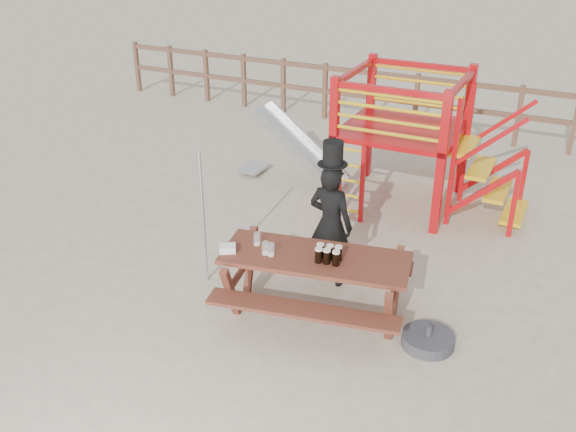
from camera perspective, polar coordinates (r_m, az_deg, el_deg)
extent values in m
plane|color=beige|center=(7.53, -0.10, -8.92)|extent=(60.00, 60.00, 0.00)
cube|color=brown|center=(13.20, 13.61, 11.56)|extent=(15.00, 0.06, 0.10)
cube|color=brown|center=(13.33, 13.38, 9.48)|extent=(15.00, 0.06, 0.10)
cube|color=brown|center=(16.56, -13.26, 12.78)|extent=(0.09, 0.09, 1.20)
cube|color=brown|center=(15.97, -10.37, 12.55)|extent=(0.09, 0.09, 1.20)
cube|color=brown|center=(15.41, -7.26, 12.26)|extent=(0.09, 0.09, 1.20)
cube|color=brown|center=(14.91, -3.95, 11.91)|extent=(0.09, 0.09, 1.20)
cube|color=brown|center=(14.45, -0.43, 11.50)|extent=(0.09, 0.09, 1.20)
cube|color=brown|center=(14.05, 3.30, 11.02)|extent=(0.09, 0.09, 1.20)
cube|color=brown|center=(13.71, 7.22, 10.46)|extent=(0.09, 0.09, 1.20)
cube|color=brown|center=(13.44, 11.29, 9.82)|extent=(0.09, 0.09, 1.20)
cube|color=brown|center=(13.24, 15.50, 9.11)|extent=(0.09, 0.09, 1.20)
cube|color=brown|center=(13.11, 19.79, 8.34)|extent=(0.09, 0.09, 1.20)
cube|color=brown|center=(13.06, 24.12, 7.50)|extent=(0.09, 0.09, 1.20)
cube|color=#B90C10|center=(9.53, 4.06, 6.14)|extent=(0.12, 0.12, 2.10)
cube|color=#B90C10|center=(9.10, 13.44, 4.45)|extent=(0.12, 0.12, 2.10)
cube|color=#B90C10|center=(10.95, 7.27, 8.75)|extent=(0.12, 0.12, 2.10)
cube|color=#B90C10|center=(10.58, 15.52, 7.34)|extent=(0.12, 0.12, 2.10)
cube|color=#B90C10|center=(9.96, 10.15, 7.62)|extent=(1.72, 1.72, 0.08)
cube|color=#B90C10|center=(8.99, 9.07, 10.98)|extent=(1.60, 0.08, 0.08)
cube|color=#B90C10|center=(10.48, 11.80, 13.00)|extent=(1.60, 0.08, 0.08)
cube|color=#B90C10|center=(9.96, 6.02, 12.71)|extent=(0.08, 1.60, 0.08)
cube|color=#B90C10|center=(9.56, 15.21, 11.33)|extent=(0.08, 1.60, 0.08)
cylinder|color=yellow|center=(9.17, 8.79, 7.25)|extent=(1.50, 0.05, 0.05)
cylinder|color=yellow|center=(10.64, 11.49, 9.76)|extent=(1.50, 0.05, 0.05)
cylinder|color=yellow|center=(9.11, 8.87, 8.32)|extent=(1.50, 0.05, 0.05)
cylinder|color=yellow|center=(10.59, 11.58, 10.69)|extent=(1.50, 0.05, 0.05)
cylinder|color=yellow|center=(9.06, 8.95, 9.40)|extent=(1.50, 0.05, 0.05)
cylinder|color=yellow|center=(10.54, 11.67, 11.63)|extent=(1.50, 0.05, 0.05)
cylinder|color=yellow|center=(9.01, 9.03, 10.49)|extent=(1.50, 0.05, 0.05)
cylinder|color=yellow|center=(10.50, 11.76, 12.58)|extent=(1.50, 0.05, 0.05)
cube|color=#B90C10|center=(9.51, 4.58, 3.16)|extent=(0.06, 0.06, 1.20)
cube|color=#B90C10|center=(9.40, 6.62, 2.76)|extent=(0.06, 0.06, 1.20)
cylinder|color=yellow|center=(9.64, 5.47, 0.51)|extent=(0.36, 0.04, 0.04)
cylinder|color=yellow|center=(9.54, 5.54, 1.81)|extent=(0.36, 0.04, 0.04)
cylinder|color=yellow|center=(9.44, 5.60, 3.13)|extent=(0.36, 0.04, 0.04)
cylinder|color=yellow|center=(9.35, 5.66, 4.48)|extent=(0.36, 0.04, 0.04)
cylinder|color=yellow|center=(9.26, 5.73, 5.85)|extent=(0.36, 0.04, 0.04)
cube|color=yellow|center=(9.80, 15.43, 6.01)|extent=(0.30, 0.90, 0.06)
cube|color=yellow|center=(9.87, 16.81, 4.09)|extent=(0.30, 0.90, 0.06)
cube|color=yellow|center=(9.95, 18.15, 2.19)|extent=(0.30, 0.90, 0.06)
cube|color=yellow|center=(10.05, 19.47, 0.33)|extent=(0.30, 0.90, 0.06)
cube|color=#B90C10|center=(9.51, 16.87, 2.03)|extent=(0.95, 0.08, 0.86)
cube|color=#B90C10|center=(10.33, 17.79, 3.89)|extent=(0.95, 0.08, 0.86)
cube|color=silver|center=(10.70, 1.13, 6.09)|extent=(1.53, 0.55, 1.21)
cube|color=silver|center=(10.46, 0.51, 5.83)|extent=(1.58, 0.04, 1.28)
cube|color=silver|center=(10.92, 1.73, 6.73)|extent=(1.58, 0.04, 1.28)
cube|color=silver|center=(11.27, -3.06, 4.31)|extent=(0.35, 0.55, 0.05)
cube|color=brown|center=(7.11, 2.45, -3.76)|extent=(2.19, 1.15, 0.05)
cube|color=brown|center=(6.81, 1.28, -8.37)|extent=(2.10, 0.67, 0.04)
cube|color=brown|center=(7.75, 3.37, -3.68)|extent=(2.10, 0.67, 0.04)
cube|color=brown|center=(7.54, -4.20, -5.50)|extent=(0.31, 1.24, 0.75)
cube|color=brown|center=(7.22, 9.28, -7.43)|extent=(0.31, 1.24, 0.75)
imported|color=black|center=(7.81, 3.81, -0.79)|extent=(0.61, 0.44, 1.58)
cube|color=#0C8E37|center=(7.82, 4.29, 0.81)|extent=(0.06, 0.02, 0.37)
cylinder|color=black|center=(7.47, 3.99, 4.63)|extent=(0.36, 0.36, 0.01)
cylinder|color=black|center=(7.42, 4.02, 5.65)|extent=(0.24, 0.24, 0.27)
cube|color=white|center=(7.49, 4.49, 6.62)|extent=(0.13, 0.02, 0.03)
cylinder|color=#B2B2B7|center=(7.82, -7.55, -0.20)|extent=(0.04, 0.04, 1.75)
cylinder|color=#39383E|center=(7.23, 12.33, -10.72)|extent=(0.57, 0.57, 0.13)
cylinder|color=#39383E|center=(7.15, 12.42, -9.95)|extent=(0.07, 0.07, 0.11)
cube|color=white|center=(7.19, -5.40, -2.90)|extent=(0.23, 0.21, 0.08)
cylinder|color=black|center=(6.95, 2.73, -3.58)|extent=(0.08, 0.08, 0.15)
cylinder|color=#EFE3C4|center=(6.91, 2.75, -2.96)|extent=(0.08, 0.08, 0.02)
cylinder|color=black|center=(6.94, 3.45, -3.68)|extent=(0.08, 0.08, 0.15)
cylinder|color=#EFE3C4|center=(6.89, 3.47, -3.06)|extent=(0.08, 0.08, 0.02)
cylinder|color=black|center=(6.91, 4.28, -3.83)|extent=(0.08, 0.08, 0.15)
cylinder|color=#EFE3C4|center=(6.87, 4.30, -3.22)|extent=(0.08, 0.08, 0.02)
cylinder|color=black|center=(7.04, 2.88, -3.17)|extent=(0.08, 0.08, 0.15)
cylinder|color=#EFE3C4|center=(7.00, 2.90, -2.56)|extent=(0.08, 0.08, 0.02)
cylinder|color=black|center=(7.02, 3.73, -3.29)|extent=(0.08, 0.08, 0.15)
cylinder|color=#EFE3C4|center=(6.98, 3.75, -2.68)|extent=(0.08, 0.08, 0.02)
cylinder|color=black|center=(7.01, 4.50, -3.38)|extent=(0.08, 0.08, 0.15)
cylinder|color=#EFE3C4|center=(6.96, 4.52, -2.76)|extent=(0.08, 0.08, 0.02)
cylinder|color=silver|center=(7.07, -1.53, -3.01)|extent=(0.08, 0.08, 0.15)
cylinder|color=#EFE3C4|center=(7.10, -1.52, -3.46)|extent=(0.07, 0.07, 0.02)
cylinder|color=silver|center=(7.10, -2.03, -2.87)|extent=(0.08, 0.08, 0.15)
cylinder|color=#EFE3C4|center=(7.13, -2.02, -3.32)|extent=(0.07, 0.07, 0.02)
cylinder|color=silver|center=(7.29, -2.77, -2.04)|extent=(0.08, 0.08, 0.15)
cylinder|color=#EFE3C4|center=(7.32, -2.76, -2.49)|extent=(0.07, 0.07, 0.02)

